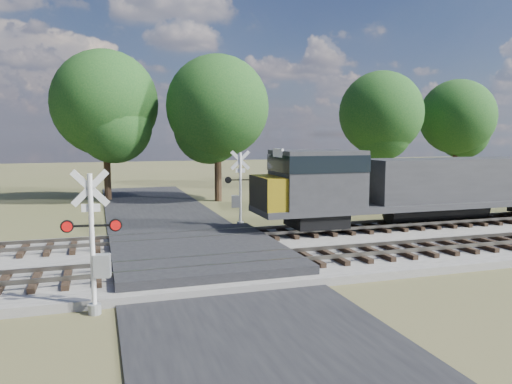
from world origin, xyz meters
name	(u,v)px	position (x,y,z in m)	size (l,w,h in m)	color
ground	(200,263)	(0.00, 0.00, 0.00)	(160.00, 160.00, 0.00)	#484D29
ballast_bed	(403,241)	(10.00, 0.50, 0.15)	(140.00, 10.00, 0.30)	gray
road	(200,262)	(0.00, 0.00, 0.04)	(7.00, 60.00, 0.08)	black
crossing_panel	(198,253)	(0.00, 0.50, 0.32)	(7.00, 9.00, 0.62)	#262628
track_near	(289,259)	(3.12, -2.00, 0.41)	(140.00, 2.60, 0.33)	black
track_far	(251,235)	(3.12, 3.00, 0.41)	(140.00, 2.60, 0.33)	black
crossing_signal_near	(96,255)	(-4.02, -4.87, 1.77)	(1.71, 0.41, 4.26)	silver
crossing_signal_far	(239,195)	(3.69, 7.20, 1.81)	(1.74, 0.48, 4.36)	silver
equipment_shed	(346,190)	(12.41, 10.98, 1.42)	(4.77, 4.77, 2.81)	#492A1F
treeline	(247,111)	(8.31, 21.11, 7.23)	(81.64, 12.17, 11.81)	black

